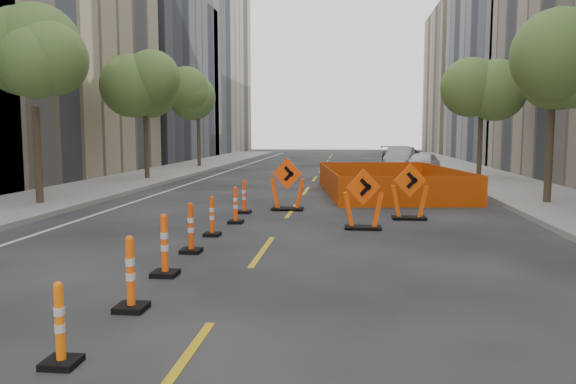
# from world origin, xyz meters

# --- Properties ---
(ground_plane) EXTENTS (140.00, 140.00, 0.00)m
(ground_plane) POSITION_xyz_m (0.00, 0.00, 0.00)
(ground_plane) COLOR black
(sidewalk_left) EXTENTS (4.00, 90.00, 0.15)m
(sidewalk_left) POSITION_xyz_m (-9.00, 12.00, 0.07)
(sidewalk_left) COLOR gray
(sidewalk_left) RESTS_ON ground
(sidewalk_right) EXTENTS (4.00, 90.00, 0.15)m
(sidewalk_right) POSITION_xyz_m (9.00, 12.00, 0.07)
(sidewalk_right) COLOR gray
(sidewalk_right) RESTS_ON ground
(bld_left_d) EXTENTS (12.00, 16.00, 14.00)m
(bld_left_d) POSITION_xyz_m (-17.00, 39.20, 7.00)
(bld_left_d) COLOR #4C4C51
(bld_left_d) RESTS_ON ground
(bld_left_e) EXTENTS (12.00, 20.00, 20.00)m
(bld_left_e) POSITION_xyz_m (-17.00, 55.60, 10.00)
(bld_left_e) COLOR gray
(bld_left_e) RESTS_ON ground
(bld_right_d) EXTENTS (12.00, 18.00, 20.00)m
(bld_right_d) POSITION_xyz_m (17.00, 40.20, 10.00)
(bld_right_d) COLOR gray
(bld_right_d) RESTS_ON ground
(bld_right_e) EXTENTS (12.00, 14.00, 16.00)m
(bld_right_e) POSITION_xyz_m (17.00, 58.60, 8.00)
(bld_right_e) COLOR tan
(bld_right_e) RESTS_ON ground
(tree_l_b) EXTENTS (2.80, 2.80, 5.95)m
(tree_l_b) POSITION_xyz_m (-8.40, 10.00, 4.53)
(tree_l_b) COLOR #382B1E
(tree_l_b) RESTS_ON ground
(tree_l_c) EXTENTS (2.80, 2.80, 5.95)m
(tree_l_c) POSITION_xyz_m (-8.40, 20.00, 4.53)
(tree_l_c) COLOR #382B1E
(tree_l_c) RESTS_ON ground
(tree_l_d) EXTENTS (2.80, 2.80, 5.95)m
(tree_l_d) POSITION_xyz_m (-8.40, 30.00, 4.53)
(tree_l_d) COLOR #382B1E
(tree_l_d) RESTS_ON ground
(tree_r_b) EXTENTS (2.80, 2.80, 5.95)m
(tree_r_b) POSITION_xyz_m (8.40, 12.00, 4.53)
(tree_r_b) COLOR #382B1E
(tree_r_b) RESTS_ON ground
(tree_r_c) EXTENTS (2.80, 2.80, 5.95)m
(tree_r_c) POSITION_xyz_m (8.40, 22.00, 4.53)
(tree_r_c) COLOR #382B1E
(tree_r_c) RESTS_ON ground
(channelizer_2) EXTENTS (0.37, 0.37, 0.93)m
(channelizer_2) POSITION_xyz_m (-1.27, -1.97, 0.46)
(channelizer_2) COLOR orange
(channelizer_2) RESTS_ON ground
(channelizer_3) EXTENTS (0.42, 0.42, 1.07)m
(channelizer_3) POSITION_xyz_m (-1.24, -0.09, 0.54)
(channelizer_3) COLOR #FC570A
(channelizer_3) RESTS_ON ground
(channelizer_4) EXTENTS (0.43, 0.43, 1.10)m
(channelizer_4) POSITION_xyz_m (-1.38, 1.80, 0.55)
(channelizer_4) COLOR #FF4E0A
(channelizer_4) RESTS_ON ground
(channelizer_5) EXTENTS (0.42, 0.42, 1.05)m
(channelizer_5) POSITION_xyz_m (-1.45, 3.68, 0.53)
(channelizer_5) COLOR #DA4109
(channelizer_5) RESTS_ON ground
(channelizer_6) EXTENTS (0.38, 0.38, 0.97)m
(channelizer_6) POSITION_xyz_m (-1.47, 5.57, 0.49)
(channelizer_6) COLOR #E34209
(channelizer_6) RESTS_ON ground
(channelizer_7) EXTENTS (0.40, 0.40, 1.01)m
(channelizer_7) POSITION_xyz_m (-1.28, 7.45, 0.51)
(channelizer_7) COLOR #FF420A
(channelizer_7) RESTS_ON ground
(channelizer_8) EXTENTS (0.41, 0.41, 1.03)m
(channelizer_8) POSITION_xyz_m (-1.40, 9.33, 0.51)
(channelizer_8) COLOR #E33C09
(channelizer_8) RESTS_ON ground
(chevron_sign_left) EXTENTS (1.27, 0.99, 1.67)m
(chevron_sign_left) POSITION_xyz_m (-0.15, 10.16, 0.84)
(chevron_sign_left) COLOR #FF470A
(chevron_sign_left) RESTS_ON ground
(chevron_sign_center) EXTENTS (1.20, 0.98, 1.56)m
(chevron_sign_center) POSITION_xyz_m (2.16, 6.91, 0.78)
(chevron_sign_center) COLOR #FF4D0A
(chevron_sign_center) RESTS_ON ground
(chevron_sign_right) EXTENTS (1.21, 0.92, 1.60)m
(chevron_sign_right) POSITION_xyz_m (3.51, 8.67, 0.80)
(chevron_sign_right) COLOR #EE4F0A
(chevron_sign_right) RESTS_ON ground
(safety_fence) EXTENTS (5.88, 8.85, 1.04)m
(safety_fence) POSITION_xyz_m (3.38, 15.32, 0.52)
(safety_fence) COLOR #F4570C
(safety_fence) RESTS_ON ground
(parked_car_near) EXTENTS (2.70, 4.28, 1.36)m
(parked_car_near) POSITION_xyz_m (5.89, 24.58, 0.68)
(parked_car_near) COLOR silver
(parked_car_near) RESTS_ON ground
(parked_car_mid) EXTENTS (2.46, 4.74, 1.49)m
(parked_car_mid) POSITION_xyz_m (5.07, 29.43, 0.74)
(parked_car_mid) COLOR #A0A0A5
(parked_car_mid) RESTS_ON ground
(parked_car_far) EXTENTS (3.55, 5.24, 1.41)m
(parked_car_far) POSITION_xyz_m (5.85, 34.71, 0.70)
(parked_car_far) COLOR black
(parked_car_far) RESTS_ON ground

